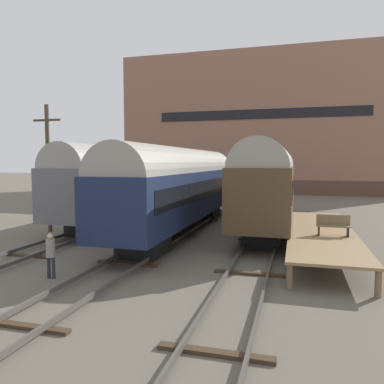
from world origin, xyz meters
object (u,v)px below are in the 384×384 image
(train_car_navy, at_px, (182,184))
(utility_pole, at_px, (48,166))
(person_worker, at_px, (51,251))
(train_car_brown, at_px, (270,180))
(bench, at_px, (333,225))
(train_car_grey, at_px, (130,179))

(train_car_navy, height_order, utility_pole, utility_pole)
(person_worker, bearing_deg, train_car_navy, 79.38)
(train_car_brown, height_order, bench, train_car_brown)
(train_car_grey, xyz_separation_m, person_worker, (3.06, -13.28, -1.99))
(train_car_navy, xyz_separation_m, person_worker, (-1.87, -9.96, -1.87))
(train_car_navy, distance_m, utility_pole, 8.01)
(train_car_navy, relative_size, utility_pole, 2.40)
(train_car_brown, bearing_deg, bench, -66.24)
(train_car_grey, relative_size, utility_pole, 2.28)
(train_car_grey, xyz_separation_m, bench, (13.07, -7.37, -1.53))
(train_car_grey, bearing_deg, train_car_navy, -33.98)
(bench, height_order, person_worker, bench)
(bench, xyz_separation_m, person_worker, (-10.01, -5.91, -0.46))
(bench, distance_m, utility_pole, 16.09)
(train_car_brown, xyz_separation_m, utility_pole, (-12.57, -5.41, 0.90))
(bench, relative_size, person_worker, 0.86)
(train_car_grey, xyz_separation_m, train_car_navy, (4.93, -3.32, -0.13))
(train_car_navy, xyz_separation_m, train_car_brown, (4.93, 3.25, 0.18))
(utility_pole, bearing_deg, train_car_navy, 15.74)
(train_car_grey, distance_m, person_worker, 13.77)
(person_worker, bearing_deg, bench, 30.55)
(train_car_grey, height_order, bench, train_car_grey)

